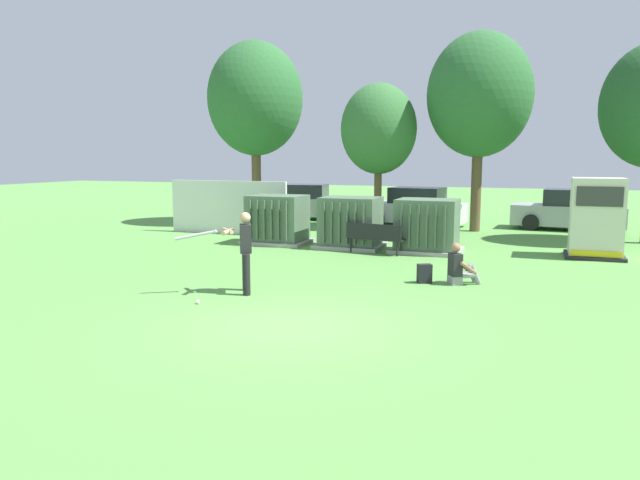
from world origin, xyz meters
The scene contains 17 objects.
ground_plane centered at (0.00, 0.00, 0.00)m, with size 96.00×96.00×0.00m, color #5B9947.
fence_panel centered at (-7.05, 10.50, 1.00)m, with size 4.80×0.12×2.00m, color white.
transformer_west centered at (-4.25, 8.84, 0.79)m, with size 2.10×1.70×1.62m.
transformer_mid_west centered at (-1.69, 8.83, 0.79)m, with size 2.10×1.70×1.62m.
transformer_mid_east centered at (0.77, 8.78, 0.79)m, with size 2.10×1.70×1.62m.
generator_enclosure centered at (5.50, 9.49, 1.14)m, with size 1.60×1.40×2.30m.
park_bench centered at (-0.64, 7.92, 0.54)m, with size 1.84×0.72×0.92m.
batter centered at (-1.93, 1.96, 0.98)m, with size 1.51×1.03×1.74m.
sports_ball centered at (-2.33, 0.76, 0.04)m, with size 0.09×0.09×0.09m, color white.
seated_spectator centered at (2.29, 4.46, 0.38)m, with size 0.79×0.68×0.96m.
backpack centered at (1.52, 4.32, 0.21)m, with size 0.38×0.36×0.44m.
tree_left centered at (-7.62, 14.09, 5.31)m, with size 4.05×4.05×7.75m.
tree_center_left centered at (-2.23, 14.22, 3.97)m, with size 3.03×3.03×5.79m.
tree_center_right centered at (1.61, 14.56, 5.20)m, with size 3.96×3.96×7.58m.
parked_car_leftmost centered at (-6.49, 16.45, 0.75)m, with size 4.39×2.34×1.62m.
parked_car_left_of_center centered at (-0.97, 15.53, 0.75)m, with size 4.37×2.28×1.62m.
parked_car_right_of_center centered at (5.07, 16.28, 0.75)m, with size 4.33×2.19×1.62m.
Camera 1 is at (3.94, -9.15, 2.91)m, focal length 33.27 mm.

